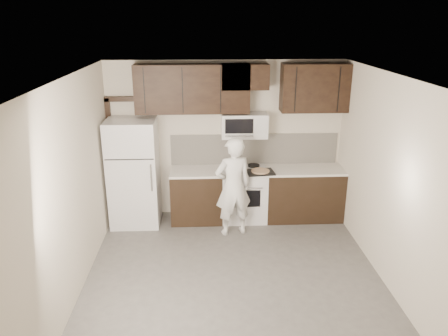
{
  "coord_description": "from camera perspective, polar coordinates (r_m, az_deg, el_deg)",
  "views": [
    {
      "loc": [
        -0.38,
        -5.01,
        3.37
      ],
      "look_at": [
        -0.09,
        0.9,
        1.3
      ],
      "focal_mm": 35.0,
      "sensor_mm": 36.0,
      "label": 1
    }
  ],
  "objects": [
    {
      "name": "back_wall",
      "position": [
        7.55,
        0.21,
        3.72
      ],
      "size": [
        4.0,
        0.0,
        4.0
      ],
      "primitive_type": "plane",
      "rotation": [
        1.57,
        0.0,
        0.0
      ],
      "color": "beige",
      "rests_on": "ground"
    },
    {
      "name": "microwave",
      "position": [
        7.31,
        2.66,
        5.61
      ],
      "size": [
        0.76,
        0.42,
        0.4
      ],
      "color": "silver",
      "rests_on": "upper_cabinets"
    },
    {
      "name": "baking_tray",
      "position": [
        7.26,
        4.77,
        -0.54
      ],
      "size": [
        0.48,
        0.38,
        0.02
      ],
      "primitive_type": "cube",
      "rotation": [
        0.0,
        0.0,
        0.11
      ],
      "color": "black",
      "rests_on": "counter_run"
    },
    {
      "name": "refrigerator",
      "position": [
        7.42,
        -11.68,
        -0.61
      ],
      "size": [
        0.8,
        0.76,
        1.8
      ],
      "color": "silver",
      "rests_on": "floor"
    },
    {
      "name": "door_trim",
      "position": [
        7.68,
        -14.23,
        2.61
      ],
      "size": [
        0.5,
        0.08,
        2.12
      ],
      "color": "black",
      "rests_on": "floor"
    },
    {
      "name": "counter_run",
      "position": [
        7.6,
        4.88,
        -3.38
      ],
      "size": [
        2.95,
        0.64,
        0.91
      ],
      "color": "black",
      "rests_on": "floor"
    },
    {
      "name": "pizza",
      "position": [
        7.25,
        4.77,
        -0.38
      ],
      "size": [
        0.33,
        0.33,
        0.02
      ],
      "primitive_type": "cylinder",
      "rotation": [
        0.0,
        0.0,
        0.11
      ],
      "color": "#CAAE87",
      "rests_on": "baking_tray"
    },
    {
      "name": "saucepan",
      "position": [
        7.23,
        1.37,
        -0.11
      ],
      "size": [
        0.29,
        0.17,
        0.16
      ],
      "color": "silver",
      "rests_on": "stove"
    },
    {
      "name": "stove",
      "position": [
        7.57,
        2.6,
        -3.4
      ],
      "size": [
        0.76,
        0.66,
        0.94
      ],
      "color": "silver",
      "rests_on": "floor"
    },
    {
      "name": "floor",
      "position": [
        6.05,
        1.34,
        -14.6
      ],
      "size": [
        4.5,
        4.5,
        0.0
      ],
      "primitive_type": "plane",
      "color": "#514F4C",
      "rests_on": "ground"
    },
    {
      "name": "ceiling",
      "position": [
        5.07,
        1.58,
        11.65
      ],
      "size": [
        4.5,
        4.5,
        0.0
      ],
      "primitive_type": "plane",
      "rotation": [
        3.14,
        0.0,
        0.0
      ],
      "color": "white",
      "rests_on": "back_wall"
    },
    {
      "name": "upper_cabinets",
      "position": [
        7.19,
        1.98,
        10.53
      ],
      "size": [
        3.48,
        0.35,
        0.78
      ],
      "color": "black",
      "rests_on": "back_wall"
    },
    {
      "name": "backsplash",
      "position": [
        7.62,
        3.98,
        2.5
      ],
      "size": [
        2.9,
        0.02,
        0.54
      ],
      "primitive_type": "cube",
      "color": "beige",
      "rests_on": "counter_run"
    },
    {
      "name": "person",
      "position": [
        6.92,
        1.21,
        -2.47
      ],
      "size": [
        0.67,
        0.53,
        1.62
      ],
      "primitive_type": "imported",
      "rotation": [
        0.0,
        0.0,
        3.4
      ],
      "color": "white",
      "rests_on": "floor"
    }
  ]
}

